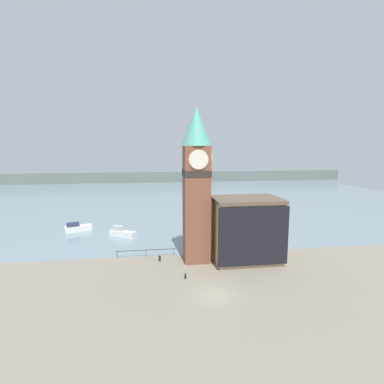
# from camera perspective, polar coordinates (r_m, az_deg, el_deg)

# --- Properties ---
(ground_plane) EXTENTS (160.00, 160.00, 0.00)m
(ground_plane) POSITION_cam_1_polar(r_m,az_deg,el_deg) (35.83, 4.38, -18.91)
(ground_plane) COLOR gray
(water) EXTENTS (160.00, 120.00, 0.00)m
(water) POSITION_cam_1_polar(r_m,az_deg,el_deg) (105.93, -4.16, -0.52)
(water) COLOR gray
(water) RESTS_ON ground_plane
(far_shoreline) EXTENTS (180.00, 3.00, 5.00)m
(far_shoreline) POSITION_cam_1_polar(r_m,az_deg,el_deg) (145.26, -5.26, 2.89)
(far_shoreline) COLOR slate
(far_shoreline) RESTS_ON water
(pier_railing) EXTENTS (9.11, 0.08, 1.09)m
(pier_railing) POSITION_cam_1_polar(r_m,az_deg,el_deg) (46.81, -8.77, -11.00)
(pier_railing) COLOR #333338
(pier_railing) RESTS_ON ground_plane
(clock_tower) EXTENTS (4.14, 4.14, 22.06)m
(clock_tower) POSITION_cam_1_polar(r_m,az_deg,el_deg) (42.49, 0.85, 2.06)
(clock_tower) COLOR brown
(clock_tower) RESTS_ON ground_plane
(pier_building) EXTENTS (9.77, 7.03, 9.31)m
(pier_building) POSITION_cam_1_polar(r_m,az_deg,el_deg) (44.54, 10.26, -7.01)
(pier_building) COLOR tan
(pier_building) RESTS_ON ground_plane
(boat_near) EXTENTS (5.10, 3.75, 1.90)m
(boat_near) POSITION_cam_1_polar(r_m,az_deg,el_deg) (58.06, -13.26, -7.52)
(boat_near) COLOR silver
(boat_near) RESTS_ON water
(boat_far) EXTENTS (5.39, 3.45, 1.83)m
(boat_far) POSITION_cam_1_polar(r_m,az_deg,el_deg) (64.13, -21.02, -6.35)
(boat_far) COLOR silver
(boat_far) RESTS_ON water
(mooring_bollard_near) EXTENTS (0.36, 0.36, 0.84)m
(mooring_bollard_near) POSITION_cam_1_polar(r_m,az_deg,el_deg) (45.12, -6.17, -12.37)
(mooring_bollard_near) COLOR black
(mooring_bollard_near) RESTS_ON ground_plane
(mooring_bollard_far) EXTENTS (0.26, 0.26, 0.73)m
(mooring_bollard_far) POSITION_cam_1_polar(r_m,az_deg,el_deg) (39.33, -1.26, -15.63)
(mooring_bollard_far) COLOR black
(mooring_bollard_far) RESTS_ON ground_plane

